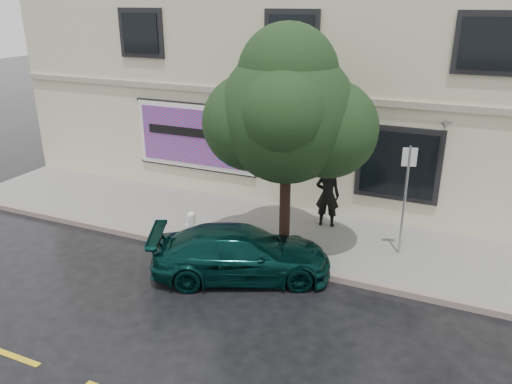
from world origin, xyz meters
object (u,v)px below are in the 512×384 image
at_px(pedestrian, 327,195).
at_px(car, 241,253).
at_px(street_tree, 287,116).
at_px(fire_hydrant, 192,226).

bearing_deg(pedestrian, car, 64.13).
bearing_deg(street_tree, fire_hydrant, -170.85).
relative_size(pedestrian, fire_hydrant, 2.29).
bearing_deg(fire_hydrant, car, -34.84).
distance_m(pedestrian, fire_hydrant, 3.86).
height_order(street_tree, fire_hydrant, street_tree).
height_order(car, fire_hydrant, car).
relative_size(car, fire_hydrant, 5.25).
distance_m(car, fire_hydrant, 2.16).
bearing_deg(car, street_tree, -46.48).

